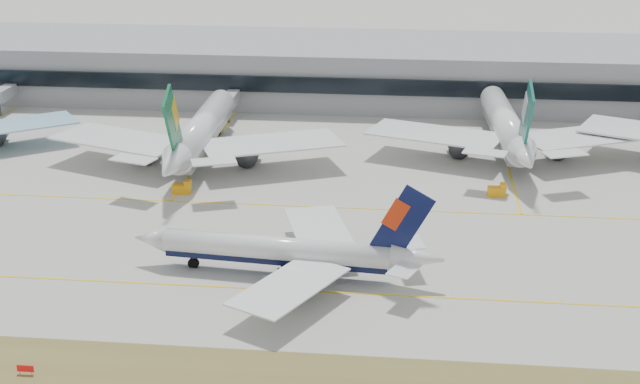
# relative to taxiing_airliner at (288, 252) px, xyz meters

# --- Properties ---
(ground) EXTENTS (3000.00, 3000.00, 0.00)m
(ground) POSITION_rel_taxiing_airliner_xyz_m (5.33, -0.09, -4.03)
(ground) COLOR #A7A59C
(ground) RESTS_ON ground
(taxiing_airliner) EXTENTS (49.79, 43.09, 16.72)m
(taxiing_airliner) POSITION_rel_taxiing_airliner_xyz_m (0.00, 0.00, 0.00)
(taxiing_airliner) COLOR white
(taxiing_airliner) RESTS_ON ground
(widebody_eva) EXTENTS (64.02, 62.47, 22.82)m
(widebody_eva) POSITION_rel_taxiing_airliner_xyz_m (-26.82, 54.82, 2.03)
(widebody_eva) COLOR white
(widebody_eva) RESTS_ON ground
(widebody_cathay) EXTENTS (63.14, 61.82, 22.53)m
(widebody_cathay) POSITION_rel_taxiing_airliner_xyz_m (39.41, 66.53, 1.96)
(widebody_cathay) COLOR white
(widebody_cathay) RESTS_ON ground
(terminal) EXTENTS (280.00, 43.10, 15.00)m
(terminal) POSITION_rel_taxiing_airliner_xyz_m (5.33, 114.75, 3.47)
(terminal) COLOR gray
(terminal) RESTS_ON ground
(hold_sign_left) EXTENTS (2.20, 0.15, 1.35)m
(hold_sign_left) POSITION_rel_taxiing_airliner_xyz_m (-29.05, -32.09, -3.15)
(hold_sign_left) COLOR red
(hold_sign_left) RESTS_ON ground
(gse_c) EXTENTS (3.55, 2.00, 2.60)m
(gse_c) POSITION_rel_taxiing_airliner_xyz_m (35.61, 39.38, -2.98)
(gse_c) COLOR #FFA00D
(gse_c) RESTS_ON ground
(gse_b) EXTENTS (3.55, 2.00, 2.60)m
(gse_b) POSITION_rel_taxiing_airliner_xyz_m (-25.65, 34.47, -2.98)
(gse_b) COLOR #FFA00D
(gse_b) RESTS_ON ground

